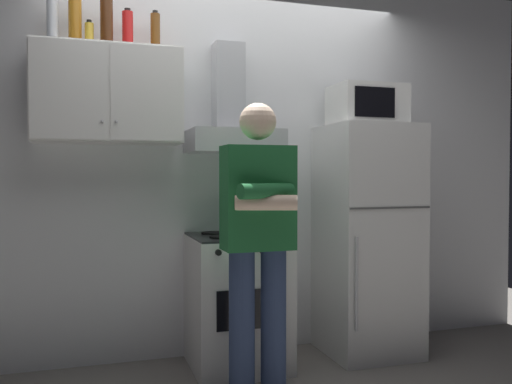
{
  "coord_description": "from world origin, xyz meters",
  "views": [
    {
      "loc": [
        -0.98,
        -3.12,
        1.25
      ],
      "look_at": [
        0.0,
        0.0,
        1.15
      ],
      "focal_mm": 37.85,
      "sensor_mm": 36.0,
      "label": 1
    }
  ],
  "objects": [
    {
      "name": "ground_plane",
      "position": [
        0.0,
        0.0,
        0.0
      ],
      "size": [
        7.0,
        7.0,
        0.0
      ],
      "primitive_type": "plane",
      "color": "slate"
    },
    {
      "name": "back_wall_tiled",
      "position": [
        0.0,
        0.6,
        1.35
      ],
      "size": [
        4.8,
        0.1,
        2.7
      ],
      "primitive_type": "cube",
      "color": "white",
      "rests_on": "ground_plane"
    },
    {
      "name": "upper_cabinet",
      "position": [
        -0.85,
        0.37,
        1.75
      ],
      "size": [
        0.9,
        0.37,
        0.6
      ],
      "color": "white"
    },
    {
      "name": "stove_oven",
      "position": [
        -0.05,
        0.25,
        0.43
      ],
      "size": [
        0.6,
        0.62,
        0.87
      ],
      "color": "white",
      "rests_on": "ground_plane"
    },
    {
      "name": "range_hood",
      "position": [
        -0.05,
        0.38,
        1.6
      ],
      "size": [
        0.6,
        0.44,
        0.75
      ],
      "color": "#B7BABF"
    },
    {
      "name": "refrigerator",
      "position": [
        0.9,
        0.25,
        0.8
      ],
      "size": [
        0.6,
        0.62,
        1.6
      ],
      "color": "silver",
      "rests_on": "ground_plane"
    },
    {
      "name": "microwave",
      "position": [
        0.9,
        0.27,
        1.74
      ],
      "size": [
        0.48,
        0.37,
        0.28
      ],
      "color": "silver",
      "rests_on": "refrigerator"
    },
    {
      "name": "person_standing",
      "position": [
        -0.1,
        -0.36,
        0.9
      ],
      "size": [
        0.38,
        0.33,
        1.64
      ],
      "color": "navy",
      "rests_on": "ground_plane"
    },
    {
      "name": "bottle_spice_jar",
      "position": [
        -0.96,
        0.36,
        2.12
      ],
      "size": [
        0.05,
        0.05,
        0.15
      ],
      "color": "gold",
      "rests_on": "upper_cabinet"
    },
    {
      "name": "bottle_soda_red",
      "position": [
        -0.72,
        0.4,
        2.17
      ],
      "size": [
        0.07,
        0.07,
        0.25
      ],
      "color": "red",
      "rests_on": "upper_cabinet"
    },
    {
      "name": "bottle_rum_dark",
      "position": [
        -0.85,
        0.37,
        2.2
      ],
      "size": [
        0.08,
        0.08,
        0.31
      ],
      "color": "#47230F",
      "rests_on": "upper_cabinet"
    },
    {
      "name": "bottle_beer_brown",
      "position": [
        -0.55,
        0.41,
        2.17
      ],
      "size": [
        0.06,
        0.06,
        0.26
      ],
      "color": "brown",
      "rests_on": "upper_cabinet"
    },
    {
      "name": "bottle_liquor_amber",
      "position": [
        -1.04,
        0.4,
        2.2
      ],
      "size": [
        0.08,
        0.08,
        0.32
      ],
      "color": "#B7721E",
      "rests_on": "upper_cabinet"
    },
    {
      "name": "bottle_vodka_clear",
      "position": [
        -1.17,
        0.42,
        2.19
      ],
      "size": [
        0.07,
        0.07,
        0.28
      ],
      "color": "silver",
      "rests_on": "upper_cabinet"
    }
  ]
}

